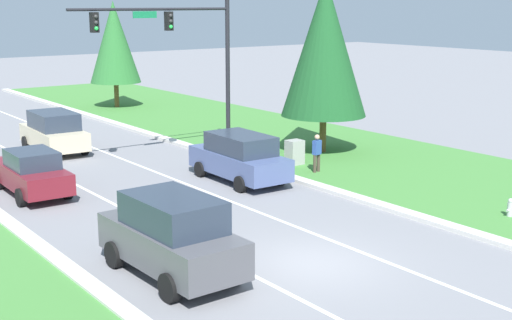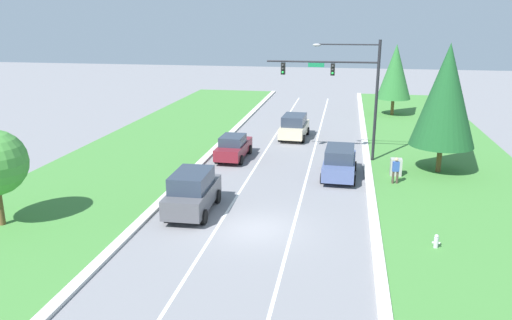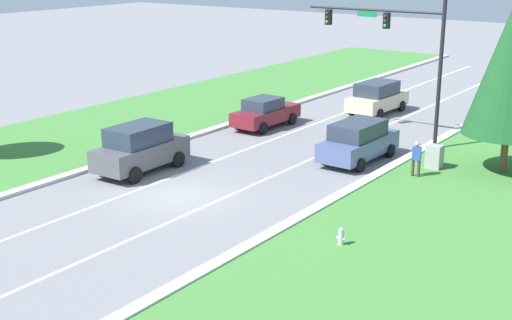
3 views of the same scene
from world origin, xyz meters
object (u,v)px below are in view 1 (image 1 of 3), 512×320
champagne_suv (54,132)px  graphite_suv (172,235)px  pedestrian (317,152)px  utility_cabinet (295,153)px  slate_blue_suv (240,157)px  fire_hydrant (510,209)px  conifer_far_right_tree (114,42)px  conifer_near_right_tree (325,47)px  traffic_signal_mast (187,40)px  burgundy_sedan (31,172)px

champagne_suv → graphite_suv: (-3.40, -17.31, 0.12)m
champagne_suv → pedestrian: (7.27, -10.90, -0.07)m
utility_cabinet → champagne_suv: bearing=129.0°
slate_blue_suv → fire_hydrant: 10.54m
slate_blue_suv → conifer_far_right_tree: (4.91, 21.58, 3.48)m
conifer_near_right_tree → utility_cabinet: bearing=-155.5°
traffic_signal_mast → graphite_suv: bearing=-123.1°
traffic_signal_mast → graphite_suv: traffic_signal_mast is taller
fire_hydrant → conifer_near_right_tree: bearing=80.5°
graphite_suv → utility_cabinet: (10.85, 8.10, -0.54)m
fire_hydrant → slate_blue_suv: bearing=114.5°
traffic_signal_mast → conifer_near_right_tree: bearing=-18.2°
graphite_suv → utility_cabinet: 13.55m
traffic_signal_mast → slate_blue_suv: (-0.13, -4.10, -4.52)m
slate_blue_suv → graphite_suv: size_ratio=1.03×
utility_cabinet → fire_hydrant: 10.40m
slate_blue_suv → graphite_suv: bearing=-133.5°
burgundy_sedan → graphite_suv: graphite_suv is taller
champagne_suv → conifer_far_right_tree: bearing=55.1°
utility_cabinet → pedestrian: size_ratio=0.69×
graphite_suv → slate_blue_suv: bearing=43.6°
burgundy_sedan → graphite_suv: (0.18, -10.28, 0.26)m
conifer_near_right_tree → pedestrian: bearing=-135.1°
slate_blue_suv → utility_cabinet: 3.64m
pedestrian → utility_cabinet: bearing=-108.8°
utility_cabinet → burgundy_sedan: bearing=168.8°
champagne_suv → utility_cabinet: bearing=-48.6°
champagne_suv → conifer_far_right_tree: 14.97m
fire_hydrant → utility_cabinet: bearing=94.6°
champagne_suv → conifer_near_right_tree: conifer_near_right_tree is taller
burgundy_sedan → traffic_signal_mast: bearing=9.6°
burgundy_sedan → fire_hydrant: bearing=-45.4°
slate_blue_suv → utility_cabinet: bearing=14.2°
traffic_signal_mast → conifer_far_right_tree: size_ratio=1.16×
slate_blue_suv → utility_cabinet: slate_blue_suv is taller
utility_cabinet → conifer_far_right_tree: size_ratio=0.16×
traffic_signal_mast → conifer_near_right_tree: 6.53m
burgundy_sedan → utility_cabinet: bearing=-10.0°
traffic_signal_mast → champagne_suv: (-4.04, 5.90, -4.51)m
burgundy_sedan → slate_blue_suv: bearing=-20.5°
graphite_suv → conifer_far_right_tree: 31.55m
burgundy_sedan → conifer_far_right_tree: bearing=57.5°
slate_blue_suv → pedestrian: bearing=-13.4°
pedestrian → fire_hydrant: pedestrian is taller
traffic_signal_mast → conifer_far_right_tree: traffic_signal_mast is taller
burgundy_sedan → fire_hydrant: size_ratio=6.69×
conifer_far_right_tree → slate_blue_suv: bearing=-102.8°
burgundy_sedan → utility_cabinet: (11.03, -2.18, -0.28)m
champagne_suv → conifer_near_right_tree: 13.57m
utility_cabinet → fire_hydrant: size_ratio=1.66×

